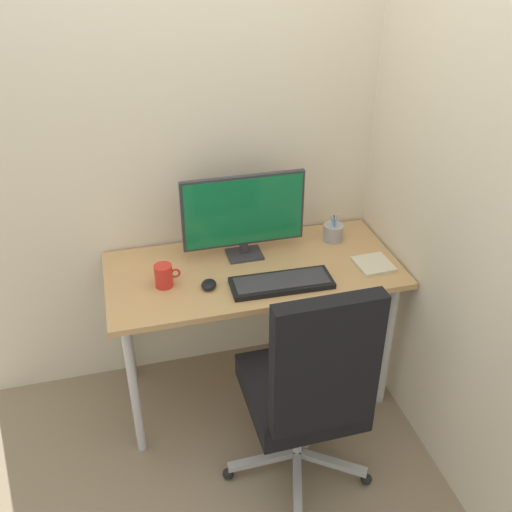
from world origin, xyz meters
The scene contains 11 objects.
ground_plane centered at (0.00, 0.00, 0.00)m, with size 8.00×8.00×0.00m, color gray.
wall_back centered at (0.00, 0.34, 1.40)m, with size 2.63×0.04×2.80m, color beige.
wall_side_right centered at (0.70, -0.19, 1.40)m, with size 0.04×1.92×2.80m, color beige.
desk centered at (0.00, 0.00, 0.67)m, with size 1.34×0.63×0.75m.
office_chair centered at (0.07, -0.60, 0.55)m, with size 0.63×0.66×1.07m.
monitor centered at (-0.01, 0.12, 0.97)m, with size 0.57×0.13×0.40m.
keyboard centered at (0.08, -0.17, 0.76)m, with size 0.45×0.17×0.03m.
mouse centered at (-0.23, -0.11, 0.77)m, with size 0.07×0.08×0.03m, color black.
pen_holder centered at (0.44, 0.15, 0.79)m, with size 0.10×0.10×0.15m.
notebook centered at (0.54, -0.13, 0.76)m, with size 0.16×0.17×0.02m, color beige.
coffee_mug centered at (-0.41, -0.04, 0.80)m, with size 0.11×0.08×0.10m.
Camera 1 is at (-0.56, -2.17, 2.19)m, focal length 40.75 mm.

